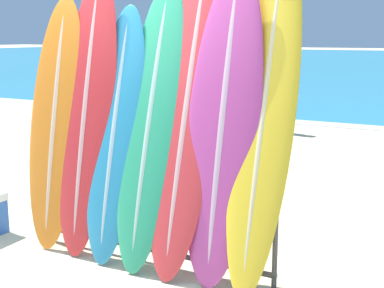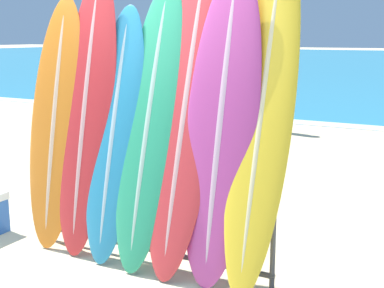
{
  "view_description": "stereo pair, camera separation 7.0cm",
  "coord_description": "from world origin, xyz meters",
  "px_view_note": "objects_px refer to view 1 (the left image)",
  "views": [
    {
      "loc": [
        2.62,
        -3.1,
        1.9
      ],
      "look_at": [
        0.32,
        1.31,
        0.88
      ],
      "focal_mm": 50.0,
      "sensor_mm": 36.0,
      "label": 1
    },
    {
      "loc": [
        2.68,
        -3.07,
        1.9
      ],
      "look_at": [
        0.32,
        1.31,
        0.88
      ],
      "focal_mm": 50.0,
      "sensor_mm": 36.0,
      "label": 2
    }
  ],
  "objects_px": {
    "person_near_water": "(265,86)",
    "person_mid_beach": "(124,110)",
    "surfboard_rack": "(148,210)",
    "surfboard_slot_6": "(264,117)",
    "surfboard_slot_5": "(223,126)",
    "surfboard_slot_3": "(151,125)",
    "surfboard_slot_4": "(187,114)",
    "surfboard_slot_1": "(87,114)",
    "surfboard_slot_2": "(115,134)",
    "surfboard_slot_0": "(56,123)",
    "person_far_left": "(228,89)"
  },
  "relations": [
    {
      "from": "surfboard_rack",
      "to": "surfboard_slot_6",
      "type": "relative_size",
      "value": 0.87
    },
    {
      "from": "surfboard_slot_1",
      "to": "person_mid_beach",
      "type": "distance_m",
      "value": 2.64
    },
    {
      "from": "surfboard_rack",
      "to": "surfboard_slot_2",
      "type": "relative_size",
      "value": 1.05
    },
    {
      "from": "surfboard_rack",
      "to": "surfboard_slot_0",
      "type": "relative_size",
      "value": 1.01
    },
    {
      "from": "surfboard_rack",
      "to": "surfboard_slot_0",
      "type": "height_order",
      "value": "surfboard_slot_0"
    },
    {
      "from": "surfboard_slot_3",
      "to": "surfboard_slot_6",
      "type": "height_order",
      "value": "surfboard_slot_6"
    },
    {
      "from": "surfboard_rack",
      "to": "surfboard_slot_2",
      "type": "height_order",
      "value": "surfboard_slot_2"
    },
    {
      "from": "surfboard_slot_2",
      "to": "surfboard_slot_5",
      "type": "xyz_separation_m",
      "value": [
        0.98,
        0.03,
        0.14
      ]
    },
    {
      "from": "surfboard_slot_0",
      "to": "surfboard_slot_1",
      "type": "bearing_deg",
      "value": 4.19
    },
    {
      "from": "surfboard_slot_1",
      "to": "surfboard_slot_2",
      "type": "distance_m",
      "value": 0.34
    },
    {
      "from": "surfboard_slot_1",
      "to": "surfboard_slot_4",
      "type": "relative_size",
      "value": 0.95
    },
    {
      "from": "person_mid_beach",
      "to": "surfboard_slot_3",
      "type": "bearing_deg",
      "value": -90.8
    },
    {
      "from": "surfboard_rack",
      "to": "person_near_water",
      "type": "relative_size",
      "value": 1.36
    },
    {
      "from": "surfboard_slot_3",
      "to": "person_far_left",
      "type": "height_order",
      "value": "surfboard_slot_3"
    },
    {
      "from": "surfboard_rack",
      "to": "surfboard_slot_6",
      "type": "distance_m",
      "value": 1.28
    },
    {
      "from": "surfboard_rack",
      "to": "surfboard_slot_1",
      "type": "height_order",
      "value": "surfboard_slot_1"
    },
    {
      "from": "surfboard_slot_2",
      "to": "surfboard_slot_3",
      "type": "distance_m",
      "value": 0.35
    },
    {
      "from": "surfboard_slot_1",
      "to": "person_mid_beach",
      "type": "xyz_separation_m",
      "value": [
        -1.22,
        2.32,
        -0.33
      ]
    },
    {
      "from": "surfboard_slot_2",
      "to": "surfboard_slot_5",
      "type": "relative_size",
      "value": 0.89
    },
    {
      "from": "surfboard_slot_0",
      "to": "person_near_water",
      "type": "bearing_deg",
      "value": 93.28
    },
    {
      "from": "surfboard_slot_5",
      "to": "person_near_water",
      "type": "distance_m",
      "value": 6.77
    },
    {
      "from": "surfboard_slot_0",
      "to": "person_far_left",
      "type": "distance_m",
      "value": 5.42
    },
    {
      "from": "surfboard_slot_1",
      "to": "surfboard_slot_6",
      "type": "height_order",
      "value": "surfboard_slot_6"
    },
    {
      "from": "surfboard_slot_2",
      "to": "person_far_left",
      "type": "bearing_deg",
      "value": 103.89
    },
    {
      "from": "surfboard_slot_3",
      "to": "surfboard_slot_4",
      "type": "distance_m",
      "value": 0.33
    },
    {
      "from": "person_near_water",
      "to": "person_far_left",
      "type": "bearing_deg",
      "value": 111.88
    },
    {
      "from": "surfboard_slot_1",
      "to": "surfboard_slot_2",
      "type": "bearing_deg",
      "value": -3.4
    },
    {
      "from": "surfboard_slot_2",
      "to": "surfboard_slot_3",
      "type": "bearing_deg",
      "value": 5.83
    },
    {
      "from": "person_near_water",
      "to": "person_mid_beach",
      "type": "distance_m",
      "value": 4.18
    },
    {
      "from": "surfboard_slot_0",
      "to": "person_mid_beach",
      "type": "bearing_deg",
      "value": 110.72
    },
    {
      "from": "surfboard_slot_2",
      "to": "surfboard_slot_3",
      "type": "xyz_separation_m",
      "value": [
        0.33,
        0.03,
        0.1
      ]
    },
    {
      "from": "surfboard_slot_2",
      "to": "surfboard_slot_5",
      "type": "bearing_deg",
      "value": 1.76
    },
    {
      "from": "surfboard_rack",
      "to": "surfboard_slot_1",
      "type": "relative_size",
      "value": 0.93
    },
    {
      "from": "surfboard_slot_5",
      "to": "surfboard_slot_3",
      "type": "bearing_deg",
      "value": 179.66
    },
    {
      "from": "person_mid_beach",
      "to": "person_far_left",
      "type": "height_order",
      "value": "person_far_left"
    },
    {
      "from": "surfboard_slot_2",
      "to": "person_mid_beach",
      "type": "relative_size",
      "value": 1.32
    },
    {
      "from": "surfboard_slot_1",
      "to": "surfboard_slot_5",
      "type": "distance_m",
      "value": 1.29
    },
    {
      "from": "surfboard_rack",
      "to": "surfboard_slot_2",
      "type": "distance_m",
      "value": 0.69
    },
    {
      "from": "surfboard_slot_1",
      "to": "person_near_water",
      "type": "distance_m",
      "value": 6.52
    },
    {
      "from": "surfboard_slot_3",
      "to": "surfboard_slot_6",
      "type": "relative_size",
      "value": 0.9
    },
    {
      "from": "person_near_water",
      "to": "person_mid_beach",
      "type": "xyz_separation_m",
      "value": [
        -0.51,
        -4.15,
        -0.02
      ]
    },
    {
      "from": "surfboard_rack",
      "to": "surfboard_slot_1",
      "type": "xyz_separation_m",
      "value": [
        -0.63,
        0.04,
        0.76
      ]
    },
    {
      "from": "person_mid_beach",
      "to": "surfboard_slot_5",
      "type": "bearing_deg",
      "value": -82.36
    },
    {
      "from": "surfboard_rack",
      "to": "person_far_left",
      "type": "height_order",
      "value": "person_far_left"
    },
    {
      "from": "surfboard_rack",
      "to": "person_mid_beach",
      "type": "relative_size",
      "value": 1.38
    },
    {
      "from": "surfboard_slot_4",
      "to": "person_near_water",
      "type": "distance_m",
      "value": 6.64
    },
    {
      "from": "surfboard_slot_3",
      "to": "surfboard_slot_5",
      "type": "relative_size",
      "value": 0.97
    },
    {
      "from": "surfboard_slot_1",
      "to": "surfboard_slot_3",
      "type": "bearing_deg",
      "value": 1.38
    },
    {
      "from": "surfboard_slot_1",
      "to": "surfboard_slot_6",
      "type": "xyz_separation_m",
      "value": [
        1.6,
        0.06,
        0.08
      ]
    },
    {
      "from": "surfboard_rack",
      "to": "surfboard_slot_5",
      "type": "distance_m",
      "value": 1.0
    }
  ]
}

